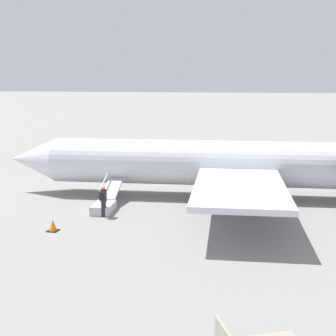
# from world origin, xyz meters

# --- Properties ---
(ground_plane) EXTENTS (600.00, 600.00, 0.00)m
(ground_plane) POSITION_xyz_m (0.00, 0.00, 0.00)
(ground_plane) COLOR gray
(airplane_main) EXTENTS (28.32, 21.23, 7.44)m
(airplane_main) POSITION_xyz_m (-0.95, -0.13, 2.23)
(airplane_main) COLOR silver
(airplane_main) RESTS_ON ground
(boarding_stairs) EXTENTS (1.56, 4.12, 1.80)m
(boarding_stairs) POSITION_xyz_m (5.83, 4.78, 0.39)
(boarding_stairs) COLOR #B2B2B7
(boarding_stairs) RESTS_ON ground
(passenger) EXTENTS (0.37, 0.56, 1.74)m
(passenger) POSITION_xyz_m (5.42, 5.97, 1.00)
(passenger) COLOR #23232D
(passenger) RESTS_ON ground
(traffic_cone_near_stairs) EXTENTS (0.53, 0.53, 0.59)m
(traffic_cone_near_stairs) POSITION_xyz_m (6.85, 8.94, 0.27)
(traffic_cone_near_stairs) COLOR black
(traffic_cone_near_stairs) RESTS_ON ground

